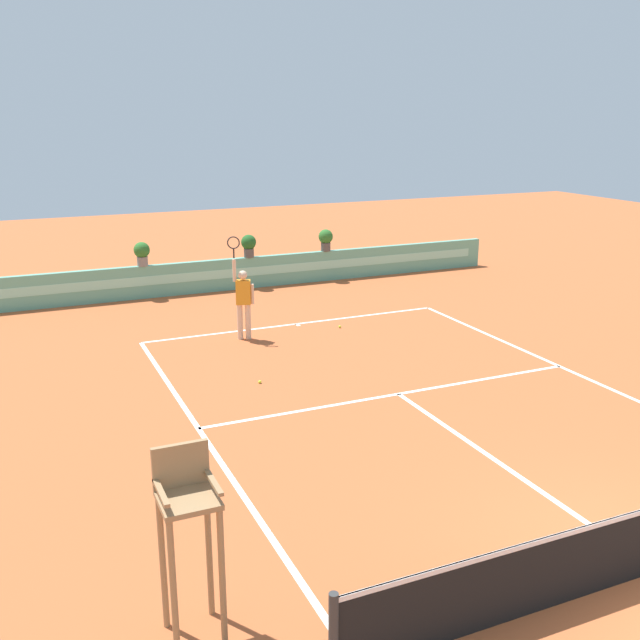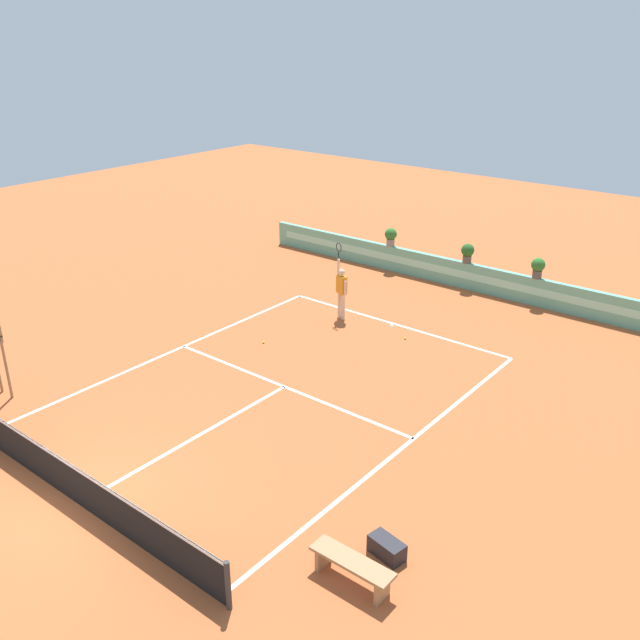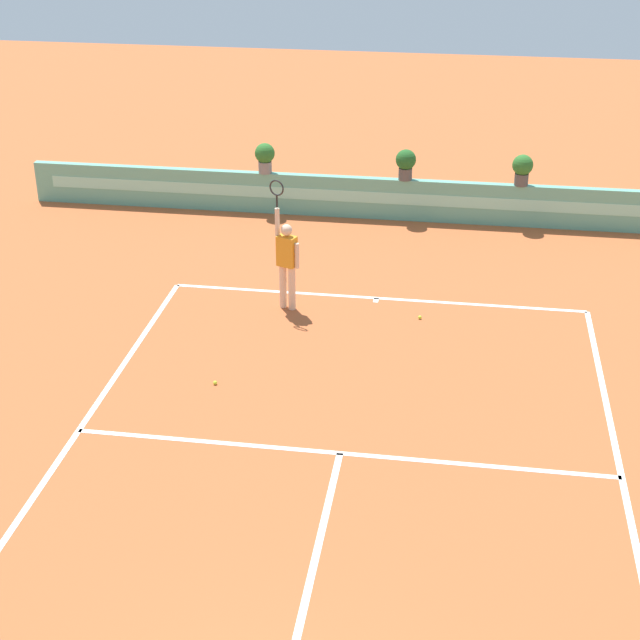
# 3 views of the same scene
# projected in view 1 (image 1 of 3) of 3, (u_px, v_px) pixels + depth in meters

# --- Properties ---
(ground_plane) EXTENTS (60.00, 60.00, 0.00)m
(ground_plane) POSITION_uv_depth(u_px,v_px,m) (409.00, 401.00, 14.24)
(ground_plane) COLOR #B2562D
(court_lines) EXTENTS (8.32, 11.94, 0.01)m
(court_lines) POSITION_uv_depth(u_px,v_px,m) (391.00, 389.00, 14.87)
(court_lines) COLOR white
(court_lines) RESTS_ON ground
(back_wall_barrier) EXTENTS (18.00, 0.21, 1.00)m
(back_wall_barrier) POSITION_uv_depth(u_px,v_px,m) (243.00, 273.00, 23.23)
(back_wall_barrier) COLOR #60A88E
(back_wall_barrier) RESTS_ON ground
(umpire_chair) EXTENTS (0.60, 0.60, 2.14)m
(umpire_chair) POSITION_uv_depth(u_px,v_px,m) (188.00, 522.00, 7.56)
(umpire_chair) COLOR #99754C
(umpire_chair) RESTS_ON ground
(tennis_player) EXTENTS (0.59, 0.33, 2.58)m
(tennis_player) POSITION_uv_depth(u_px,v_px,m) (243.00, 298.00, 17.86)
(tennis_player) COLOR beige
(tennis_player) RESTS_ON ground
(tennis_ball_near_baseline) EXTENTS (0.07, 0.07, 0.07)m
(tennis_ball_near_baseline) POSITION_uv_depth(u_px,v_px,m) (260.00, 382.00, 15.16)
(tennis_ball_near_baseline) COLOR #CCE033
(tennis_ball_near_baseline) RESTS_ON ground
(tennis_ball_mid_court) EXTENTS (0.07, 0.07, 0.07)m
(tennis_ball_mid_court) POSITION_uv_depth(u_px,v_px,m) (340.00, 327.00, 19.06)
(tennis_ball_mid_court) COLOR #CCE033
(tennis_ball_mid_court) RESTS_ON ground
(potted_plant_left) EXTENTS (0.48, 0.48, 0.72)m
(potted_plant_left) POSITION_uv_depth(u_px,v_px,m) (142.00, 252.00, 21.76)
(potted_plant_left) COLOR gray
(potted_plant_left) RESTS_ON back_wall_barrier
(potted_plant_centre) EXTENTS (0.48, 0.48, 0.72)m
(potted_plant_centre) POSITION_uv_depth(u_px,v_px,m) (249.00, 244.00, 23.06)
(potted_plant_centre) COLOR #514C47
(potted_plant_centre) RESTS_ON back_wall_barrier
(potted_plant_right) EXTENTS (0.48, 0.48, 0.72)m
(potted_plant_right) POSITION_uv_depth(u_px,v_px,m) (326.00, 239.00, 24.11)
(potted_plant_right) COLOR #514C47
(potted_plant_right) RESTS_ON back_wall_barrier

